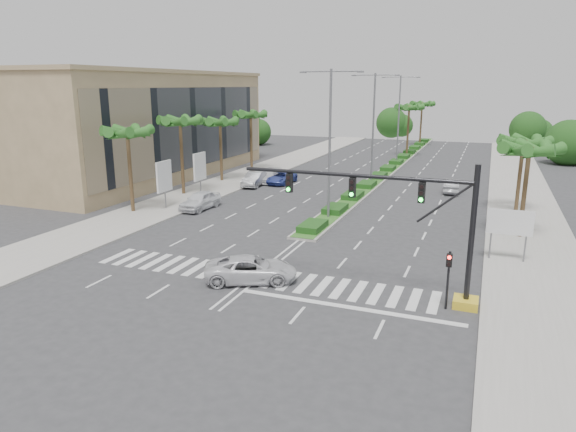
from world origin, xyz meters
name	(u,v)px	position (x,y,z in m)	size (l,w,h in m)	color
ground	(257,276)	(0.00, 0.00, 0.00)	(160.00, 160.00, 0.00)	#333335
footpath_right	(526,218)	(15.20, 20.00, 0.07)	(6.00, 120.00, 0.15)	gray
footpath_left	(205,191)	(-15.20, 20.00, 0.07)	(6.00, 120.00, 0.15)	gray
median	(395,165)	(0.00, 45.00, 0.10)	(2.20, 75.00, 0.20)	gray
median_grass	(395,164)	(0.00, 45.00, 0.22)	(1.80, 75.00, 0.04)	#365C1F
building	(150,126)	(-26.00, 26.00, 6.00)	(12.00, 36.00, 12.00)	tan
signal_gantry	(424,236)	(9.27, 0.00, 3.46)	(12.60, 1.20, 7.20)	gold
pedestrian_signal	(449,271)	(10.60, -0.68, 2.04)	(0.28, 0.36, 3.00)	black
direction_sign	(510,224)	(13.50, 7.99, 2.45)	(2.70, 0.11, 3.40)	slate
billboard_near	(164,177)	(-14.50, 12.00, 2.96)	(0.18, 2.10, 4.35)	slate
billboard_far	(200,167)	(-14.50, 18.00, 2.96)	(0.18, 2.10, 4.35)	slate
palm_left_near	(127,135)	(-16.50, 10.00, 6.69)	(4.57, 4.68, 7.55)	brown
palm_left_mid	(180,124)	(-16.50, 18.00, 7.08)	(4.57, 4.68, 7.95)	brown
palm_left_far	(220,124)	(-16.50, 26.00, 6.50)	(4.57, 4.68, 7.35)	brown
palm_left_end	(251,117)	(-16.50, 34.00, 6.88)	(4.57, 4.68, 7.75)	brown
palm_right_near	(529,153)	(14.50, 14.00, 6.20)	(4.57, 4.68, 7.05)	brown
palm_right_far	(523,145)	(14.50, 22.00, 5.91)	(4.57, 4.68, 6.75)	brown
palm_median_a	(409,109)	(0.00, 55.00, 7.17)	(4.57, 4.68, 8.05)	brown
palm_median_b	(422,106)	(0.00, 70.00, 7.17)	(4.57, 4.68, 8.05)	brown
streetlight_near	(330,137)	(0.00, 14.00, 6.81)	(5.10, 0.25, 12.00)	slate
streetlight_mid	(373,123)	(0.00, 30.00, 6.81)	(5.10, 0.25, 12.00)	slate
streetlight_far	(399,115)	(0.00, 46.00, 6.81)	(5.10, 0.25, 12.00)	slate
car_parked_a	(200,200)	(-11.70, 13.22, 0.81)	(1.90, 4.73, 1.61)	silver
car_parked_b	(255,179)	(-11.80, 24.86, 0.78)	(1.65, 4.73, 1.56)	#A9A9AD
car_parked_c	(282,178)	(-9.57, 27.25, 0.66)	(2.19, 4.75, 1.32)	#33449C
car_parked_d	(269,176)	(-11.26, 27.52, 0.70)	(1.96, 4.82, 1.40)	silver
car_crossing	(251,269)	(-0.01, -0.78, 0.72)	(2.38, 5.16, 1.44)	silver
car_right	(451,186)	(8.59, 29.08, 0.71)	(1.51, 4.32, 1.42)	#A0A0A4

